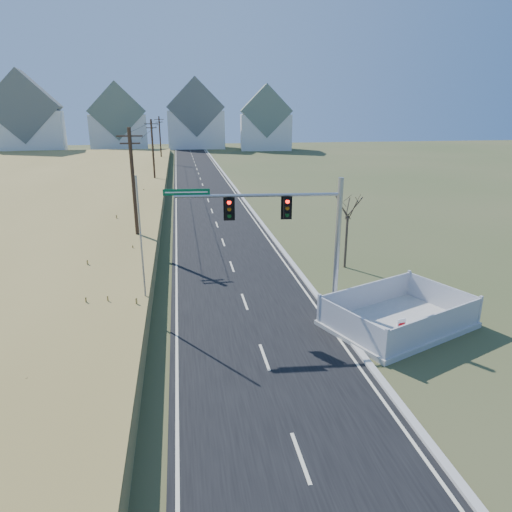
{
  "coord_description": "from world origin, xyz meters",
  "views": [
    {
      "loc": [
        -3.21,
        -18.95,
        10.14
      ],
      "look_at": [
        0.27,
        1.76,
        3.4
      ],
      "focal_mm": 32.0,
      "sensor_mm": 36.0,
      "label": 1
    }
  ],
  "objects": [
    {
      "name": "ground",
      "position": [
        0.0,
        0.0,
        0.0
      ],
      "size": [
        260.0,
        260.0,
        0.0
      ],
      "primitive_type": "plane",
      "color": "#3D4B24",
      "rests_on": "ground"
    },
    {
      "name": "road",
      "position": [
        0.0,
        50.0,
        0.03
      ],
      "size": [
        8.0,
        180.0,
        0.06
      ],
      "primitive_type": "cube",
      "color": "black",
      "rests_on": "ground"
    },
    {
      "name": "curb",
      "position": [
        4.15,
        50.0,
        0.09
      ],
      "size": [
        0.3,
        180.0,
        0.18
      ],
      "primitive_type": "cube",
      "color": "#B2AFA8",
      "rests_on": "ground"
    },
    {
      "name": "reed_marsh",
      "position": [
        -24.0,
        40.0,
        0.65
      ],
      "size": [
        38.0,
        110.0,
        1.3
      ],
      "primitive_type": "cube",
      "color": "#A18948",
      "rests_on": "ground"
    },
    {
      "name": "utility_pole_near",
      "position": [
        -6.5,
        15.0,
        4.68
      ],
      "size": [
        1.8,
        0.26,
        9.0
      ],
      "color": "#422D1E",
      "rests_on": "ground"
    },
    {
      "name": "utility_pole_mid",
      "position": [
        -6.5,
        45.0,
        4.68
      ],
      "size": [
        1.8,
        0.26,
        9.0
      ],
      "color": "#422D1E",
      "rests_on": "ground"
    },
    {
      "name": "utility_pole_far",
      "position": [
        -6.5,
        75.0,
        4.68
      ],
      "size": [
        1.8,
        0.26,
        9.0
      ],
      "color": "#422D1E",
      "rests_on": "ground"
    },
    {
      "name": "condo_nw",
      "position": [
        -38.0,
        100.0,
        7.7
      ],
      "size": [
        17.69,
        13.38,
        19.05
      ],
      "rotation": [
        0.0,
        0.0,
        0.14
      ],
      "color": "silver",
      "rests_on": "ground"
    },
    {
      "name": "condo_nnw",
      "position": [
        -18.0,
        108.0,
        6.94
      ],
      "size": [
        14.93,
        11.17,
        17.03
      ],
      "rotation": [
        0.0,
        0.0,
        0.07
      ],
      "color": "silver",
      "rests_on": "ground"
    },
    {
      "name": "condo_n",
      "position": [
        2.0,
        112.0,
        7.61
      ],
      "size": [
        15.27,
        10.2,
        18.54
      ],
      "color": "silver",
      "rests_on": "ground"
    },
    {
      "name": "condo_ne",
      "position": [
        20.0,
        104.0,
        6.84
      ],
      "size": [
        14.12,
        10.51,
        16.52
      ],
      "rotation": [
        0.0,
        0.0,
        -0.1
      ],
      "color": "silver",
      "rests_on": "ground"
    },
    {
      "name": "traffic_signal_mast",
      "position": [
        2.65,
        2.29,
        4.34
      ],
      "size": [
        8.81,
        1.06,
        7.03
      ],
      "rotation": [
        0.0,
        0.0,
        -0.08
      ],
      "color": "#9EA0A5",
      "rests_on": "ground"
    },
    {
      "name": "fence_enclosure",
      "position": [
        7.0,
        -0.1,
        0.3
      ],
      "size": [
        7.99,
        6.83,
        1.55
      ],
      "rotation": [
        0.0,
        0.0,
        0.39
      ],
      "color": "#B7B5AD",
      "rests_on": "ground"
    },
    {
      "name": "open_sign",
      "position": [
        6.99,
        -0.51,
        0.31
      ],
      "size": [
        0.46,
        0.15,
        0.58
      ],
      "rotation": [
        0.0,
        0.0,
        0.2
      ],
      "color": "white",
      "rests_on": "ground"
    },
    {
      "name": "flagpole",
      "position": [
        -5.18,
        2.73,
        2.9
      ],
      "size": [
        0.33,
        0.33,
        7.28
      ],
      "color": "#B7B5AD",
      "rests_on": "ground"
    },
    {
      "name": "bare_tree",
      "position": [
        7.53,
        8.79,
        4.24
      ],
      "size": [
        1.99,
        1.99,
        5.26
      ],
      "color": "#4C3F33",
      "rests_on": "ground"
    }
  ]
}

